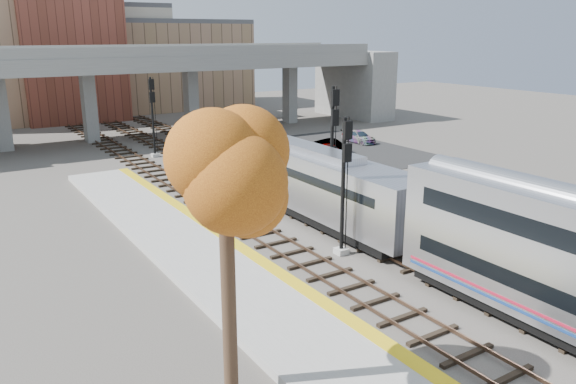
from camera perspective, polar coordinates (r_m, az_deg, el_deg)
ground at (r=24.59m, az=18.07°, el=-10.85°), size 160.00×160.00×0.00m
platform at (r=19.99m, az=4.10°, el=-16.03°), size 4.50×60.00×0.35m
yellow_strip at (r=20.94m, az=8.42°, el=-14.01°), size 0.70×60.00×0.01m
tracks at (r=33.64m, az=2.68°, el=-2.62°), size 10.70×95.00×0.25m
overpass at (r=62.89m, az=-11.68°, el=11.05°), size 54.00×12.00×9.50m
buildings_far at (r=82.34m, az=-19.79°, el=12.97°), size 43.00×21.00×20.60m
parking_lot at (r=53.22m, az=4.63°, el=4.20°), size 14.00×18.00×0.04m
locomotive at (r=33.94m, az=1.73°, el=1.44°), size 3.02×19.05×4.10m
signal_mast_near at (r=27.41m, az=5.69°, el=0.29°), size 0.60×0.64×6.91m
signal_mast_mid at (r=34.68m, az=4.54°, el=4.47°), size 0.60×0.64×7.66m
signal_mast_far at (r=51.23m, az=-13.56°, el=7.30°), size 0.60×0.64×7.05m
tree at (r=15.55m, az=-6.42°, el=1.20°), size 3.60×3.60×9.18m
car_a at (r=50.65m, az=4.30°, el=4.27°), size 1.34×3.26×1.11m
car_b at (r=52.85m, az=4.48°, el=4.76°), size 2.07×3.61×1.12m
car_c at (r=57.38m, az=7.20°, el=5.59°), size 1.89×4.14×1.18m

